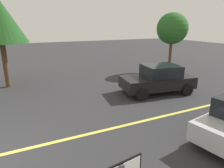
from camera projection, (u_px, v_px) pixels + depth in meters
lane_marking_centre at (82, 136)px, 7.22m from camera, size 28.00×0.16×0.01m
car_black_mid_road at (158, 79)px, 11.58m from camera, size 4.27×2.56×1.61m
tree_left_verge at (172, 29)px, 16.11m from camera, size 2.47×2.47×4.72m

